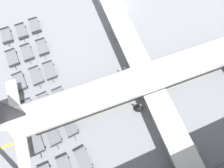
# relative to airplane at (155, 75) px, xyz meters

# --- Properties ---
(ground_plane) EXTENTS (500.00, 500.00, 0.00)m
(ground_plane) POSITION_rel_airplane_xyz_m (-16.32, 2.53, -3.39)
(ground_plane) COLOR gray
(airplane) EXTENTS (40.31, 44.05, 13.60)m
(airplane) POSITION_rel_airplane_xyz_m (0.00, 0.00, 0.00)
(airplane) COLOR white
(airplane) RESTS_ON ground_plane
(baggage_dolly_row_near_col_a) EXTENTS (3.81, 1.73, 0.92)m
(baggage_dolly_row_near_col_a) POSITION_rel_airplane_xyz_m (-17.33, -18.93, -2.91)
(baggage_dolly_row_near_col_a) COLOR slate
(baggage_dolly_row_near_col_a) RESTS_ON ground_plane
(baggage_dolly_row_near_col_b) EXTENTS (3.84, 1.83, 0.92)m
(baggage_dolly_row_near_col_b) POSITION_rel_airplane_xyz_m (-12.55, -18.84, -2.91)
(baggage_dolly_row_near_col_b) COLOR slate
(baggage_dolly_row_near_col_b) RESTS_ON ground_plane
(baggage_dolly_row_near_col_c) EXTENTS (3.86, 1.87, 0.92)m
(baggage_dolly_row_near_col_c) POSITION_rel_airplane_xyz_m (-7.91, -18.61, -2.91)
(baggage_dolly_row_near_col_c) COLOR slate
(baggage_dolly_row_near_col_c) RESTS_ON ground_plane
(baggage_dolly_row_near_col_d) EXTENTS (3.86, 1.90, 0.92)m
(baggage_dolly_row_near_col_d) POSITION_rel_airplane_xyz_m (-3.15, -18.38, -2.91)
(baggage_dolly_row_near_col_d) COLOR slate
(baggage_dolly_row_near_col_d) RESTS_ON ground_plane
(baggage_dolly_row_near_col_e) EXTENTS (3.85, 1.84, 0.92)m
(baggage_dolly_row_near_col_e) POSITION_rel_airplane_xyz_m (1.78, -18.30, -2.91)
(baggage_dolly_row_near_col_e) COLOR slate
(baggage_dolly_row_near_col_e) RESTS_ON ground_plane
(baggage_dolly_row_mid_a_col_a) EXTENTS (3.83, 1.78, 0.92)m
(baggage_dolly_row_mid_a_col_a) POSITION_rel_airplane_xyz_m (-17.25, -16.34, -2.91)
(baggage_dolly_row_mid_a_col_a) COLOR slate
(baggage_dolly_row_mid_a_col_a) RESTS_ON ground_plane
(baggage_dolly_row_mid_a_col_b) EXTENTS (3.84, 1.80, 0.92)m
(baggage_dolly_row_mid_a_col_b) POSITION_rel_airplane_xyz_m (-12.62, -16.40, -2.91)
(baggage_dolly_row_mid_a_col_b) COLOR slate
(baggage_dolly_row_mid_a_col_b) RESTS_ON ground_plane
(baggage_dolly_row_mid_a_col_c) EXTENTS (3.85, 1.84, 0.92)m
(baggage_dolly_row_mid_a_col_c) POSITION_rel_airplane_xyz_m (-7.93, -16.00, -2.91)
(baggage_dolly_row_mid_a_col_c) COLOR slate
(baggage_dolly_row_mid_a_col_c) RESTS_ON ground_plane
(baggage_dolly_row_mid_a_col_d) EXTENTS (3.84, 1.83, 0.92)m
(baggage_dolly_row_mid_a_col_d) POSITION_rel_airplane_xyz_m (-3.20, -15.90, -2.91)
(baggage_dolly_row_mid_a_col_d) COLOR slate
(baggage_dolly_row_mid_a_col_d) RESTS_ON ground_plane
(baggage_dolly_row_mid_a_col_e) EXTENTS (3.85, 1.87, 0.92)m
(baggage_dolly_row_mid_a_col_e) POSITION_rel_airplane_xyz_m (1.61, -15.95, -2.91)
(baggage_dolly_row_mid_a_col_e) COLOR slate
(baggage_dolly_row_mid_a_col_e) RESTS_ON ground_plane
(baggage_dolly_row_mid_a_col_f) EXTENTS (3.82, 1.75, 0.92)m
(baggage_dolly_row_mid_a_col_f) POSITION_rel_airplane_xyz_m (6.33, -15.66, -2.91)
(baggage_dolly_row_mid_a_col_f) COLOR slate
(baggage_dolly_row_mid_a_col_f) RESTS_ON ground_plane
(baggage_dolly_row_mid_b_col_a) EXTENTS (3.81, 1.72, 0.92)m
(baggage_dolly_row_mid_b_col_a) POSITION_rel_airplane_xyz_m (-17.55, -13.94, -2.91)
(baggage_dolly_row_mid_b_col_a) COLOR slate
(baggage_dolly_row_mid_b_col_a) RESTS_ON ground_plane
(baggage_dolly_row_mid_b_col_b) EXTENTS (3.81, 1.71, 0.92)m
(baggage_dolly_row_mid_b_col_b) POSITION_rel_airplane_xyz_m (-12.71, -13.83, -2.91)
(baggage_dolly_row_mid_b_col_b) COLOR slate
(baggage_dolly_row_mid_b_col_b) RESTS_ON ground_plane
(baggage_dolly_row_mid_b_col_c) EXTENTS (3.82, 1.75, 0.92)m
(baggage_dolly_row_mid_b_col_c) POSITION_rel_airplane_xyz_m (-8.01, -13.78, -2.91)
(baggage_dolly_row_mid_b_col_c) COLOR slate
(baggage_dolly_row_mid_b_col_c) RESTS_ON ground_plane
(baggage_dolly_row_mid_b_col_d) EXTENTS (3.84, 1.80, 0.92)m
(baggage_dolly_row_mid_b_col_d) POSITION_rel_airplane_xyz_m (-3.12, -13.57, -2.91)
(baggage_dolly_row_mid_b_col_d) COLOR slate
(baggage_dolly_row_mid_b_col_d) RESTS_ON ground_plane
(baggage_dolly_row_mid_b_col_e) EXTENTS (3.86, 1.90, 0.92)m
(baggage_dolly_row_mid_b_col_e) POSITION_rel_airplane_xyz_m (1.37, -13.44, -2.91)
(baggage_dolly_row_mid_b_col_e) COLOR slate
(baggage_dolly_row_mid_b_col_e) RESTS_ON ground_plane
(baggage_dolly_row_mid_b_col_f) EXTENTS (3.86, 1.90, 0.92)m
(baggage_dolly_row_mid_b_col_f) POSITION_rel_airplane_xyz_m (6.28, -13.13, -2.91)
(baggage_dolly_row_mid_b_col_f) COLOR slate
(baggage_dolly_row_mid_b_col_f) RESTS_ON ground_plane
(stand_guidance_stripe) EXTENTS (1.74, 37.41, 0.01)m
(stand_guidance_stripe) POSITION_rel_airplane_xyz_m (1.08, -9.27, -3.39)
(stand_guidance_stripe) COLOR yellow
(stand_guidance_stripe) RESTS_ON ground_plane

